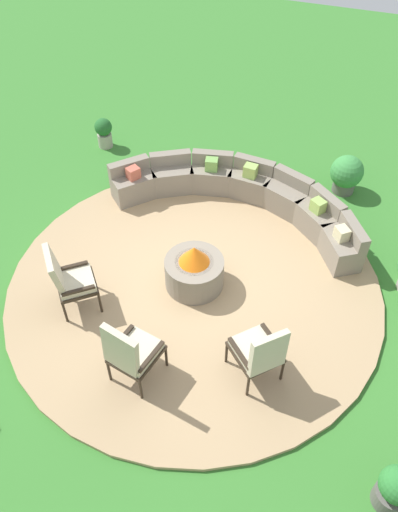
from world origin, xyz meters
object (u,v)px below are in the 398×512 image
at_px(fire_pit, 194,270).
at_px(potted_plant_0, 396,489).
at_px(lounge_chair_front_left, 68,279).
at_px(lounge_chair_front_right, 130,352).
at_px(potted_plant_1, 104,132).
at_px(curved_stone_bench, 242,195).
at_px(lounge_chair_back_left, 260,351).
at_px(potted_plant_3, 347,174).

bearing_deg(fire_pit, potted_plant_0, -35.53).
xyz_separation_m(lounge_chair_front_left, potted_plant_0, (4.49, -1.19, -0.29)).
bearing_deg(lounge_chair_front_right, potted_plant_1, 132.92).
height_order(lounge_chair_front_right, potted_plant_1, lounge_chair_front_right).
height_order(curved_stone_bench, potted_plant_1, curved_stone_bench).
relative_size(lounge_chair_front_right, potted_plant_0, 1.81).
bearing_deg(lounge_chair_front_right, lounge_chair_front_left, 160.57).
height_order(fire_pit, lounge_chair_front_right, lounge_chair_front_right).
distance_m(lounge_chair_front_right, potted_plant_0, 3.23).
bearing_deg(lounge_chair_front_left, potted_plant_0, 35.12).
bearing_deg(fire_pit, potted_plant_1, 135.86).
distance_m(lounge_chair_front_left, lounge_chair_back_left, 2.76).
xyz_separation_m(lounge_chair_front_right, potted_plant_1, (-2.81, 4.64, -0.31)).
height_order(fire_pit, lounge_chair_back_left, lounge_chair_back_left).
height_order(potted_plant_1, potted_plant_3, potted_plant_3).
bearing_deg(potted_plant_0, fire_pit, 144.47).
relative_size(curved_stone_bench, potted_plant_3, 6.20).
bearing_deg(curved_stone_bench, lounge_chair_front_right, -95.00).
bearing_deg(potted_plant_3, lounge_chair_front_right, -111.31).
bearing_deg(potted_plant_1, lounge_chair_front_right, -58.81).
bearing_deg(lounge_chair_front_left, lounge_chair_back_left, 45.43).
relative_size(lounge_chair_front_right, lounge_chair_back_left, 1.15).
height_order(lounge_chair_front_right, lounge_chair_back_left, lounge_chair_front_right).
bearing_deg(lounge_chair_back_left, curved_stone_bench, 63.24).
distance_m(lounge_chair_back_left, potted_plant_0, 2.01).
distance_m(fire_pit, potted_plant_1, 4.13).
bearing_deg(potted_plant_3, curved_stone_bench, -143.22).
relative_size(lounge_chair_front_left, potted_plant_0, 1.73).
distance_m(lounge_chair_front_right, potted_plant_3, 5.18).
bearing_deg(lounge_chair_back_left, potted_plant_3, 37.34).
bearing_deg(potted_plant_0, lounge_chair_back_left, 150.82).
xyz_separation_m(curved_stone_bench, lounge_chair_front_left, (-1.62, -2.86, 0.28)).
bearing_deg(potted_plant_3, potted_plant_1, -177.76).
relative_size(lounge_chair_back_left, potted_plant_1, 1.68).
xyz_separation_m(lounge_chair_front_right, potted_plant_3, (1.88, 4.82, -0.26)).
bearing_deg(potted_plant_1, curved_stone_bench, -17.47).
xyz_separation_m(curved_stone_bench, potted_plant_3, (1.56, 1.17, 0.03)).
height_order(lounge_chair_front_right, potted_plant_3, lounge_chair_front_right).
relative_size(curved_stone_bench, potted_plant_0, 6.87).
bearing_deg(lounge_chair_front_left, lounge_chair_front_right, 18.83).
relative_size(potted_plant_0, potted_plant_3, 0.90).
xyz_separation_m(lounge_chair_back_left, potted_plant_3, (0.44, 4.25, -0.21)).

